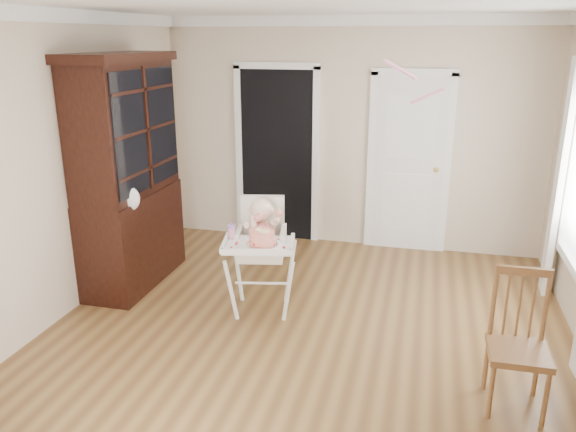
% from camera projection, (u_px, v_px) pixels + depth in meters
% --- Properties ---
extents(floor, '(5.00, 5.00, 0.00)m').
position_uv_depth(floor, '(303.00, 341.00, 4.76)').
color(floor, brown).
rests_on(floor, ground).
extents(ceiling, '(5.00, 5.00, 0.00)m').
position_uv_depth(ceiling, '(306.00, 2.00, 3.94)').
color(ceiling, white).
rests_on(ceiling, wall_back).
extents(wall_back, '(4.50, 0.00, 4.50)m').
position_uv_depth(wall_back, '(350.00, 135.00, 6.66)').
color(wall_back, beige).
rests_on(wall_back, floor).
extents(wall_left, '(0.00, 5.00, 5.00)m').
position_uv_depth(wall_left, '(52.00, 171.00, 4.87)').
color(wall_left, beige).
rests_on(wall_left, floor).
extents(crown_molding, '(4.50, 5.00, 0.12)m').
position_uv_depth(crown_molding, '(306.00, 11.00, 3.95)').
color(crown_molding, white).
rests_on(crown_molding, ceiling).
extents(doorway, '(1.06, 0.05, 2.22)m').
position_uv_depth(doorway, '(277.00, 152.00, 6.92)').
color(doorway, black).
rests_on(doorway, wall_back).
extents(closet_door, '(0.96, 0.09, 2.13)m').
position_uv_depth(closet_door, '(408.00, 166.00, 6.57)').
color(closet_door, white).
rests_on(closet_door, wall_back).
extents(high_chair, '(0.76, 0.88, 1.10)m').
position_uv_depth(high_chair, '(261.00, 243.00, 5.11)').
color(high_chair, white).
rests_on(high_chair, floor).
extents(baby, '(0.35, 0.26, 0.49)m').
position_uv_depth(baby, '(261.00, 225.00, 5.08)').
color(baby, beige).
rests_on(baby, high_chair).
extents(cake, '(0.28, 0.28, 0.13)m').
position_uv_depth(cake, '(262.00, 238.00, 4.80)').
color(cake, silver).
rests_on(cake, high_chair).
extents(sippy_cup, '(0.07, 0.07, 0.16)m').
position_uv_depth(sippy_cup, '(232.00, 231.00, 4.94)').
color(sippy_cup, pink).
rests_on(sippy_cup, high_chair).
extents(china_cabinet, '(0.61, 1.38, 2.33)m').
position_uv_depth(china_cabinet, '(127.00, 174.00, 5.60)').
color(china_cabinet, black).
rests_on(china_cabinet, floor).
extents(dining_chair, '(0.40, 0.40, 0.98)m').
position_uv_depth(dining_chair, '(518.00, 346.00, 3.82)').
color(dining_chair, brown).
rests_on(dining_chair, floor).
extents(streamer, '(0.33, 0.40, 0.15)m').
position_uv_depth(streamer, '(400.00, 69.00, 4.82)').
color(streamer, pink).
rests_on(streamer, ceiling).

